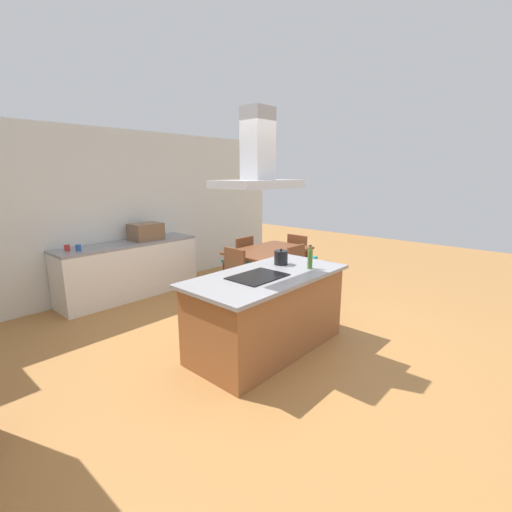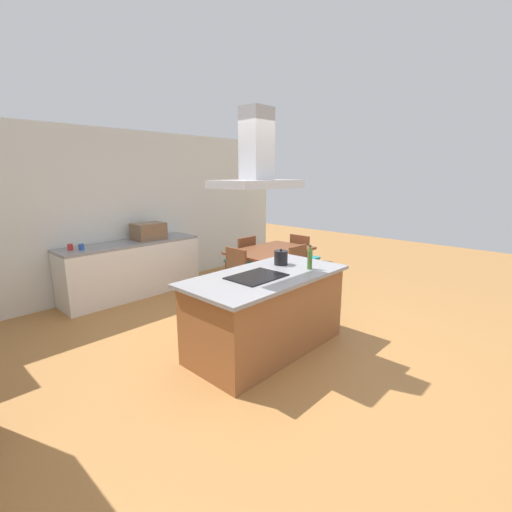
# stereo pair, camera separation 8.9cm
# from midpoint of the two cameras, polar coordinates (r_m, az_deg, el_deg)

# --- Properties ---
(ground) EXTENTS (16.00, 16.00, 0.00)m
(ground) POSITION_cam_midpoint_polar(r_m,az_deg,el_deg) (5.33, -11.31, -9.18)
(ground) COLOR #AD753D
(wall_back) EXTENTS (7.20, 0.10, 2.70)m
(wall_back) POSITION_cam_midpoint_polar(r_m,az_deg,el_deg) (6.47, -21.27, 6.46)
(wall_back) COLOR silver
(wall_back) RESTS_ON ground
(kitchen_island) EXTENTS (1.93, 0.97, 0.90)m
(kitchen_island) POSITION_cam_midpoint_polar(r_m,az_deg,el_deg) (4.13, 1.18, -8.85)
(kitchen_island) COLOR #995B33
(kitchen_island) RESTS_ON ground
(cooktop) EXTENTS (0.60, 0.44, 0.01)m
(cooktop) POSITION_cam_midpoint_polar(r_m,az_deg,el_deg) (3.87, -0.38, -3.30)
(cooktop) COLOR black
(cooktop) RESTS_ON kitchen_island
(tea_kettle) EXTENTS (0.22, 0.17, 0.20)m
(tea_kettle) POSITION_cam_midpoint_polar(r_m,az_deg,el_deg) (4.39, 3.44, -0.24)
(tea_kettle) COLOR black
(tea_kettle) RESTS_ON kitchen_island
(olive_oil_bottle) EXTENTS (0.06, 0.06, 0.28)m
(olive_oil_bottle) POSITION_cam_midpoint_polar(r_m,az_deg,el_deg) (4.22, 8.03, -0.42)
(olive_oil_bottle) COLOR #47722D
(olive_oil_bottle) RESTS_ON kitchen_island
(back_counter) EXTENTS (2.26, 0.62, 0.90)m
(back_counter) POSITION_cam_midpoint_polar(r_m,az_deg,el_deg) (6.26, -19.86, -2.02)
(back_counter) COLOR white
(back_counter) RESTS_ON ground
(countertop_microwave) EXTENTS (0.50, 0.38, 0.28)m
(countertop_microwave) POSITION_cam_midpoint_polar(r_m,az_deg,el_deg) (6.31, -17.54, 3.74)
(countertop_microwave) COLOR brown
(countertop_microwave) RESTS_ON back_counter
(coffee_mug_red) EXTENTS (0.08, 0.08, 0.09)m
(coffee_mug_red) POSITION_cam_midpoint_polar(r_m,az_deg,el_deg) (5.85, -28.31, 1.14)
(coffee_mug_red) COLOR red
(coffee_mug_red) RESTS_ON back_counter
(coffee_mug_blue) EXTENTS (0.08, 0.08, 0.09)m
(coffee_mug_blue) POSITION_cam_midpoint_polar(r_m,az_deg,el_deg) (5.79, -26.88, 1.19)
(coffee_mug_blue) COLOR #2D56B2
(coffee_mug_blue) RESTS_ON back_counter
(dining_table) EXTENTS (1.40, 0.90, 0.75)m
(dining_table) POSITION_cam_midpoint_polar(r_m,az_deg,el_deg) (6.01, 1.63, 0.29)
(dining_table) COLOR brown
(dining_table) RESTS_ON ground
(chair_at_left_end) EXTENTS (0.42, 0.42, 0.89)m
(chair_at_left_end) POSITION_cam_midpoint_polar(r_m,az_deg,el_deg) (5.41, -4.67, -2.94)
(chair_at_left_end) COLOR teal
(chair_at_left_end) RESTS_ON ground
(chair_facing_island) EXTENTS (0.42, 0.42, 0.89)m
(chair_facing_island) POSITION_cam_midpoint_polar(r_m,az_deg,el_deg) (5.66, 6.77, -2.27)
(chair_facing_island) COLOR teal
(chair_facing_island) RESTS_ON ground
(chair_at_right_end) EXTENTS (0.42, 0.42, 0.89)m
(chair_at_right_end) POSITION_cam_midpoint_polar(r_m,az_deg,el_deg) (6.75, 6.66, 0.26)
(chair_at_right_end) COLOR teal
(chair_at_right_end) RESTS_ON ground
(chair_facing_back_wall) EXTENTS (0.42, 0.42, 0.89)m
(chair_facing_back_wall) POSITION_cam_midpoint_polar(r_m,az_deg,el_deg) (6.49, -2.86, -0.21)
(chair_facing_back_wall) COLOR teal
(chair_facing_back_wall) RESTS_ON ground
(range_hood) EXTENTS (0.90, 0.55, 0.78)m
(range_hood) POSITION_cam_midpoint_polar(r_m,az_deg,el_deg) (3.71, -0.41, 14.70)
(range_hood) COLOR #ADADB2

